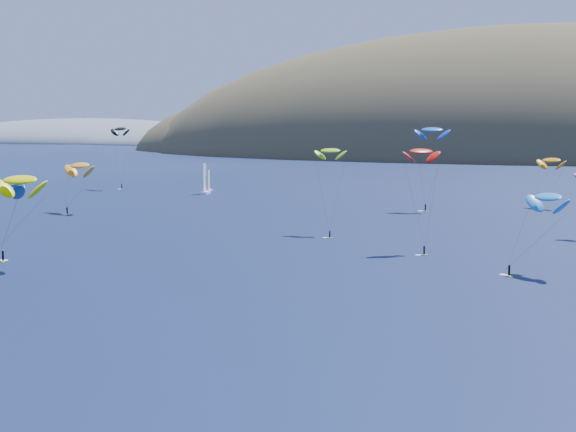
# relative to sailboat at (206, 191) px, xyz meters

# --- Properties ---
(island) EXTENTS (730.00, 300.00, 210.00)m
(island) POSITION_rel_sailboat_xyz_m (114.44, 360.25, -11.70)
(island) COLOR #3D3526
(island) RESTS_ON ground
(headland) EXTENTS (460.00, 250.00, 60.00)m
(headland) POSITION_rel_sailboat_xyz_m (-370.22, 547.97, -4.33)
(headland) COLOR slate
(headland) RESTS_ON ground
(sailboat) EXTENTS (9.89, 8.47, 11.98)m
(sailboat) POSITION_rel_sailboat_xyz_m (0.00, 0.00, 0.00)
(sailboat) COLOR white
(sailboat) RESTS_ON ground
(kitesurfer_1) EXTENTS (11.98, 10.96, 16.03)m
(kitesurfer_1) POSITION_rel_sailboat_xyz_m (-9.89, -61.95, 12.00)
(kitesurfer_1) COLOR #CAE619
(kitesurfer_1) RESTS_ON ground
(kitesurfer_2) EXTENTS (10.70, 12.12, 18.16)m
(kitesurfer_2) POSITION_rel_sailboat_xyz_m (26.41, -136.01, 14.23)
(kitesurfer_2) COLOR #CAE619
(kitesurfer_2) RESTS_ON ground
(kitesurfer_3) EXTENTS (7.05, 10.45, 20.57)m
(kitesurfer_3) POSITION_rel_sailboat_xyz_m (66.28, -78.34, 17.61)
(kitesurfer_3) COLOR #CAE619
(kitesurfer_3) RESTS_ON ground
(kitesurfer_4) EXTENTS (9.85, 6.70, 25.32)m
(kitesurfer_4) POSITION_rel_sailboat_xyz_m (81.24, -25.69, 21.69)
(kitesurfer_4) COLOR #CAE619
(kitesurfer_4) RESTS_ON ground
(kitesurfer_5) EXTENTS (10.86, 10.32, 15.31)m
(kitesurfer_5) POSITION_rel_sailboat_xyz_m (113.63, -113.40, 11.85)
(kitesurfer_5) COLOR #CAE619
(kitesurfer_5) RESTS_ON ground
(kitesurfer_9) EXTENTS (8.00, 9.28, 21.54)m
(kitesurfer_9) POSITION_rel_sailboat_xyz_m (89.74, -96.92, 18.45)
(kitesurfer_9) COLOR #CAE619
(kitesurfer_9) RESTS_ON ground
(kitesurfer_10) EXTENTS (9.19, 13.93, 16.29)m
(kitesurfer_10) POSITION_rel_sailboat_xyz_m (18.17, -125.72, 12.64)
(kitesurfer_10) COLOR #CAE619
(kitesurfer_10) RESTS_ON ground
(kitesurfer_11) EXTENTS (9.86, 12.86, 16.34)m
(kitesurfer_11) POSITION_rel_sailboat_xyz_m (113.27, -8.07, 12.83)
(kitesurfer_11) COLOR #CAE619
(kitesurfer_11) RESTS_ON ground
(kitesurfer_12) EXTENTS (9.39, 6.30, 24.45)m
(kitesurfer_12) POSITION_rel_sailboat_xyz_m (-38.08, 8.51, 21.02)
(kitesurfer_12) COLOR #CAE619
(kitesurfer_12) RESTS_ON ground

